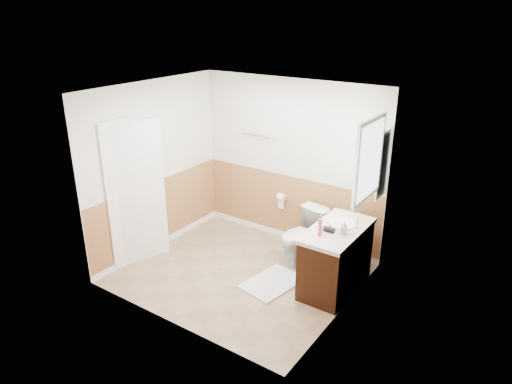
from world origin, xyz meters
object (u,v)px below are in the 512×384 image
Objects in this scene: bath_mat at (272,283)px; soap_dispenser at (344,228)px; lotion_bottle at (320,228)px; vanity_cabinet at (336,260)px; toilet at (302,236)px.

soap_dispenser is (0.83, 0.28, 0.93)m from bath_mat.
soap_dispenser is at bearing 18.69° from bath_mat.
bath_mat is at bearing -172.93° from lotion_bottle.
bath_mat is 0.73× the size of vanity_cabinet.
toilet is 0.81m from vanity_cabinet.
toilet is 0.85m from bath_mat.
lotion_bottle is (0.61, -0.70, 0.58)m from toilet.
toilet is at bearing 151.27° from vanity_cabinet.
lotion_bottle reaches higher than vanity_cabinet.
toilet is 1.09m from lotion_bottle.
lotion_bottle is at bearing -38.51° from toilet.
lotion_bottle is 0.30m from soap_dispenser.
lotion_bottle is (-0.10, -0.30, 0.56)m from vanity_cabinet.
vanity_cabinet reaches higher than toilet.
lotion_bottle is at bearing -136.91° from soap_dispenser.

